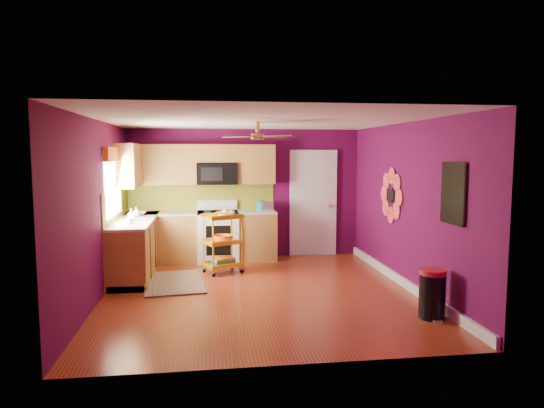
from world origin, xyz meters
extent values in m
plane|color=maroon|center=(0.00, 0.00, 0.00)|extent=(5.00, 5.00, 0.00)
cube|color=#52093D|center=(0.00, 2.50, 1.25)|extent=(4.50, 0.04, 2.50)
cube|color=#52093D|center=(0.00, -2.50, 1.25)|extent=(4.50, 0.04, 2.50)
cube|color=#52093D|center=(-2.25, 0.00, 1.25)|extent=(0.04, 5.00, 2.50)
cube|color=#52093D|center=(2.25, 0.00, 1.25)|extent=(0.04, 5.00, 2.50)
cube|color=silver|center=(0.00, 0.00, 2.50)|extent=(4.50, 5.00, 0.04)
cube|color=white|center=(2.22, 0.00, 0.07)|extent=(0.05, 4.90, 0.14)
cube|color=#8D5E26|center=(-1.95, 1.35, 0.45)|extent=(0.60, 2.30, 0.90)
cube|color=#8D5E26|center=(-0.85, 2.20, 0.45)|extent=(2.80, 0.60, 0.90)
cube|color=beige|center=(-1.95, 1.35, 0.92)|extent=(0.63, 2.30, 0.04)
cube|color=beige|center=(-0.85, 2.20, 0.92)|extent=(2.80, 0.63, 0.04)
cube|color=black|center=(-1.95, 1.35, 0.05)|extent=(0.54, 2.30, 0.10)
cube|color=black|center=(-0.85, 2.20, 0.05)|extent=(2.80, 0.54, 0.10)
cube|color=white|center=(-0.55, 2.17, 0.46)|extent=(0.76, 0.66, 0.92)
cube|color=black|center=(-0.55, 2.17, 0.93)|extent=(0.76, 0.62, 0.03)
cube|color=white|center=(-0.55, 2.45, 1.04)|extent=(0.76, 0.06, 0.18)
cube|color=black|center=(-0.55, 1.84, 0.45)|extent=(0.45, 0.02, 0.55)
cube|color=#8D5E26|center=(-1.59, 2.33, 1.83)|extent=(1.32, 0.33, 0.75)
cube|color=#8D5E26|center=(0.19, 2.33, 1.83)|extent=(0.72, 0.33, 0.75)
cube|color=#8D5E26|center=(-0.55, 2.33, 2.03)|extent=(0.76, 0.33, 0.34)
cube|color=#8D5E26|center=(-2.08, 1.85, 1.83)|extent=(0.33, 1.30, 0.75)
cube|color=black|center=(-0.55, 2.30, 1.65)|extent=(0.76, 0.38, 0.40)
cube|color=olive|center=(-0.85, 2.49, 1.20)|extent=(2.80, 0.01, 0.51)
cube|color=olive|center=(-2.24, 1.35, 1.20)|extent=(0.01, 2.30, 0.51)
cube|color=white|center=(-2.23, 1.05, 1.55)|extent=(0.03, 1.20, 1.00)
cube|color=orange|center=(-2.20, 1.05, 2.02)|extent=(0.08, 1.35, 0.22)
cube|color=white|center=(1.35, 2.48, 1.02)|extent=(0.85, 0.04, 2.05)
cube|color=white|center=(1.35, 2.46, 1.02)|extent=(0.95, 0.02, 2.15)
sphere|color=#BF8C3F|center=(1.67, 2.42, 1.00)|extent=(0.07, 0.07, 0.07)
cylinder|color=black|center=(2.23, 0.60, 1.35)|extent=(0.01, 0.24, 0.24)
cube|color=teal|center=(2.23, -1.40, 1.55)|extent=(0.03, 0.52, 0.72)
cube|color=black|center=(2.21, -1.40, 1.55)|extent=(0.01, 0.56, 0.76)
cylinder|color=#BF8C3F|center=(0.00, 0.20, 2.42)|extent=(0.06, 0.06, 0.16)
cylinder|color=#BF8C3F|center=(0.00, 0.20, 2.28)|extent=(0.20, 0.20, 0.08)
cube|color=#4C2D19|center=(0.27, 0.47, 2.28)|extent=(0.47, 0.47, 0.01)
cube|color=#4C2D19|center=(-0.27, 0.47, 2.28)|extent=(0.47, 0.47, 0.01)
cube|color=#4C2D19|center=(-0.27, -0.07, 2.28)|extent=(0.47, 0.47, 0.01)
cube|color=#4C2D19|center=(0.27, -0.07, 2.28)|extent=(0.47, 0.47, 0.01)
cube|color=black|center=(-1.28, 0.67, 0.01)|extent=(1.04, 1.53, 0.02)
cylinder|color=yellow|center=(-0.66, 0.96, 0.51)|extent=(0.03, 0.03, 0.93)
cylinder|color=yellow|center=(-0.17, 1.19, 0.51)|extent=(0.03, 0.03, 0.93)
cylinder|color=yellow|center=(-0.81, 1.30, 0.51)|extent=(0.03, 0.03, 0.93)
cylinder|color=yellow|center=(-0.32, 1.53, 0.51)|extent=(0.03, 0.03, 0.93)
sphere|color=black|center=(-0.66, 0.96, 0.03)|extent=(0.07, 0.07, 0.07)
sphere|color=black|center=(-0.17, 1.19, 0.03)|extent=(0.07, 0.07, 0.07)
sphere|color=black|center=(-0.81, 1.30, 0.03)|extent=(0.07, 0.07, 0.07)
sphere|color=black|center=(-0.32, 1.53, 0.03)|extent=(0.07, 0.07, 0.07)
cube|color=yellow|center=(-0.49, 1.24, 0.95)|extent=(0.73, 0.65, 0.03)
cube|color=yellow|center=(-0.49, 1.24, 0.53)|extent=(0.73, 0.65, 0.03)
cube|color=yellow|center=(-0.49, 1.24, 0.13)|extent=(0.73, 0.65, 0.03)
imported|color=beige|center=(-0.44, 1.27, 1.01)|extent=(0.44, 0.44, 0.08)
sphere|color=yellow|center=(-0.44, 1.27, 1.04)|extent=(0.11, 0.11, 0.11)
imported|color=orange|center=(-0.49, 1.24, 0.60)|extent=(0.45, 0.45, 0.11)
cube|color=navy|center=(-0.49, 1.24, 0.17)|extent=(0.43, 0.39, 0.04)
cube|color=#267233|center=(-0.49, 1.24, 0.21)|extent=(0.43, 0.39, 0.04)
cube|color=orange|center=(-0.49, 1.24, 0.25)|extent=(0.43, 0.39, 0.03)
cylinder|color=black|center=(1.99, -1.42, 0.27)|extent=(0.33, 0.33, 0.55)
cylinder|color=#AE1828|center=(1.99, -1.42, 0.58)|extent=(0.32, 0.32, 0.06)
cube|color=beige|center=(1.99, -1.58, 0.01)|extent=(0.11, 0.06, 0.03)
cylinder|color=#12738B|center=(0.28, 2.27, 1.02)|extent=(0.18, 0.18, 0.16)
sphere|color=#12738B|center=(0.28, 2.27, 1.12)|extent=(0.06, 0.06, 0.06)
cube|color=beige|center=(0.40, 2.20, 1.03)|extent=(0.22, 0.15, 0.18)
imported|color=#EA3F72|center=(-1.95, 1.01, 1.05)|extent=(0.10, 0.10, 0.21)
imported|color=white|center=(-1.96, 1.64, 1.03)|extent=(0.13, 0.13, 0.17)
imported|color=white|center=(-1.95, 1.85, 0.97)|extent=(0.27, 0.27, 0.07)
imported|color=white|center=(-1.94, 0.74, 0.99)|extent=(0.12, 0.12, 0.09)
camera|label=1|loc=(-0.76, -6.92, 2.04)|focal=32.00mm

